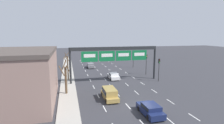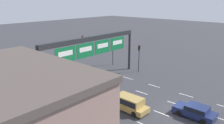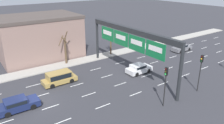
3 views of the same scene
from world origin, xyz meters
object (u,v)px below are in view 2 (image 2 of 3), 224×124
Objects in this scene: sign_gantry at (93,45)px; suv_gold at (129,103)px; tree_bare_second at (23,73)px; car_white at (87,75)px; car_grey at (25,62)px; traffic_light_far_end at (83,42)px; car_navy at (195,111)px; tree_bare_closest at (62,96)px; traffic_light_mid_block at (113,47)px; traffic_light_near_gantry at (139,53)px.

suv_gold is (-3.49, -9.66, -5.04)m from sign_gantry.
suv_gold is 0.80× the size of tree_bare_second.
car_grey is at bearing 102.57° from car_white.
car_grey is 12.92m from traffic_light_far_end.
tree_bare_closest reaches higher than car_navy.
car_navy is at bearing -63.48° from tree_bare_second.
traffic_light_mid_block is (9.02, 4.10, -2.47)m from sign_gantry.
car_navy is (0.10, -16.05, -5.23)m from sign_gantry.
traffic_light_mid_block is 21.38m from tree_bare_closest.
traffic_light_mid_block is (8.92, 20.15, 2.76)m from car_navy.
car_grey is 0.79× the size of tree_bare_closest.
car_navy is 32.47m from car_grey.
tree_bare_closest is at bearing 134.28° from car_navy.
car_navy is 17.87m from car_white.
tree_bare_second is (-6.51, -12.94, 2.40)m from car_grey.
tree_bare_second is (-9.67, 19.37, 2.39)m from car_navy.
traffic_light_mid_block is 1.03× the size of traffic_light_far_end.
tree_bare_second reaches higher than car_grey.
tree_bare_second is (-9.73, 1.50, 2.39)m from car_white.
car_grey is at bearing 72.66° from tree_bare_closest.
traffic_light_near_gantry is 0.96× the size of traffic_light_mid_block.
traffic_light_mid_block is (8.86, 2.28, 2.77)m from car_white.
car_navy is at bearing -60.64° from suv_gold.
traffic_light_mid_block reaches higher than car_navy.
car_white is 0.85× the size of traffic_light_far_end.
car_white is 12.78m from tree_bare_closest.
suv_gold is at bearing -109.87° from sign_gantry.
tree_bare_closest reaches higher than suv_gold.
tree_bare_second reaches higher than suv_gold.
traffic_light_far_end is at bearing 55.23° from sign_gantry.
tree_bare_closest is at bearing -92.32° from tree_bare_second.
tree_bare_second is at bearing -152.07° from traffic_light_far_end.
traffic_light_mid_block is at bearing 2.39° from tree_bare_second.
traffic_light_near_gantry is 19.29m from tree_bare_second.
car_white is at bearing 89.82° from car_navy.
traffic_light_mid_block is 9.19m from traffic_light_far_end.
sign_gantry is at bearing 90.37° from car_navy.
traffic_light_mid_block reaches higher than car_grey.
tree_bare_closest is at bearing -152.52° from traffic_light_mid_block.
tree_bare_second reaches higher than car_white.
suv_gold is (-3.65, -11.48, 0.20)m from car_white.
traffic_light_mid_block is 18.61m from tree_bare_second.
traffic_light_mid_block is 0.90× the size of tree_bare_closest.
traffic_light_far_end is (9.06, 11.46, 2.67)m from car_white.
suv_gold reaches higher than car_grey.
tree_bare_closest is at bearing 148.80° from suv_gold.
tree_bare_closest is (-6.44, 3.90, 1.81)m from suv_gold.
suv_gold is at bearing -31.20° from tree_bare_closest.
traffic_light_near_gantry is 0.81× the size of tree_bare_second.
tree_bare_second is at bearing 171.23° from car_white.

